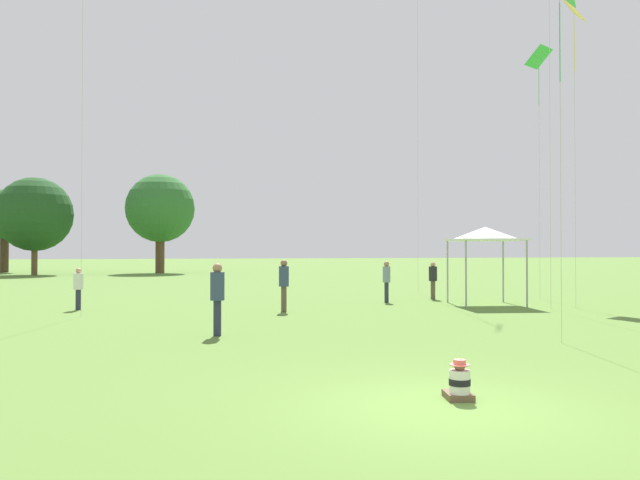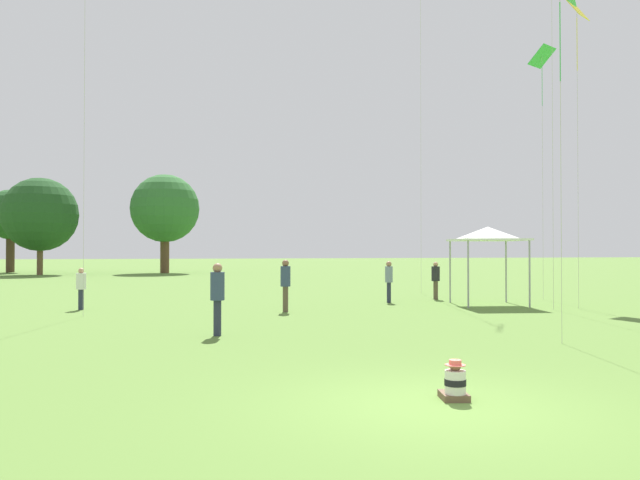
% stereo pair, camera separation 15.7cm
% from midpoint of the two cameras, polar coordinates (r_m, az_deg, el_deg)
% --- Properties ---
extents(ground_plane, '(300.00, 300.00, 0.00)m').
position_cam_midpoint_polar(ground_plane, '(9.18, 10.48, -14.75)').
color(ground_plane, '#567A33').
extents(seated_toddler, '(0.46, 0.53, 0.60)m').
position_cam_midpoint_polar(seated_toddler, '(9.57, 12.14, -12.67)').
color(seated_toddler, brown).
rests_on(seated_toddler, ground).
extents(person_standing_0, '(0.46, 0.46, 1.85)m').
position_cam_midpoint_polar(person_standing_0, '(22.12, -3.53, -3.72)').
color(person_standing_0, brown).
rests_on(person_standing_0, ground).
extents(person_standing_3, '(0.52, 0.52, 1.67)m').
position_cam_midpoint_polar(person_standing_3, '(28.15, 10.13, -3.36)').
color(person_standing_3, brown).
rests_on(person_standing_3, ground).
extents(person_standing_4, '(0.49, 0.49, 1.86)m').
position_cam_midpoint_polar(person_standing_4, '(16.20, -9.64, -4.73)').
color(person_standing_4, '#282D42').
rests_on(person_standing_4, ground).
extents(person_standing_5, '(0.43, 0.43, 1.53)m').
position_cam_midpoint_polar(person_standing_5, '(24.50, -21.39, -3.87)').
color(person_standing_5, '#282D42').
rests_on(person_standing_5, ground).
extents(person_standing_6, '(0.40, 0.40, 1.73)m').
position_cam_midpoint_polar(person_standing_6, '(26.15, 5.93, -3.44)').
color(person_standing_6, '#282D42').
rests_on(person_standing_6, ground).
extents(canopy_tent, '(3.04, 3.04, 3.12)m').
position_cam_midpoint_polar(canopy_tent, '(25.78, 14.72, 0.49)').
color(canopy_tent, white).
rests_on(canopy_tent, ground).
extents(kite_1, '(1.33, 1.22, 11.17)m').
position_cam_midpoint_polar(kite_1, '(30.42, 19.23, 14.94)').
color(kite_1, green).
rests_on(kite_1, ground).
extents(kite_5, '(1.10, 1.14, 8.72)m').
position_cam_midpoint_polar(kite_5, '(16.80, 20.79, 19.73)').
color(kite_5, green).
rests_on(kite_5, ground).
extents(kite_9, '(1.13, 1.01, 11.61)m').
position_cam_midpoint_polar(kite_9, '(26.56, 22.05, 18.05)').
color(kite_9, yellow).
rests_on(kite_9, ground).
extents(distant_tree_0, '(6.47, 6.47, 9.40)m').
position_cam_midpoint_polar(distant_tree_0, '(61.18, -14.48, 2.79)').
color(distant_tree_0, brown).
rests_on(distant_tree_0, ground).
extents(distant_tree_1, '(6.48, 6.48, 8.56)m').
position_cam_midpoint_polar(distant_tree_1, '(60.15, -24.70, 2.14)').
color(distant_tree_1, brown).
rests_on(distant_tree_1, ground).
extents(distant_tree_3, '(4.87, 4.87, 8.10)m').
position_cam_midpoint_polar(distant_tree_3, '(67.98, -26.94, 2.04)').
color(distant_tree_3, '#473323').
rests_on(distant_tree_3, ground).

